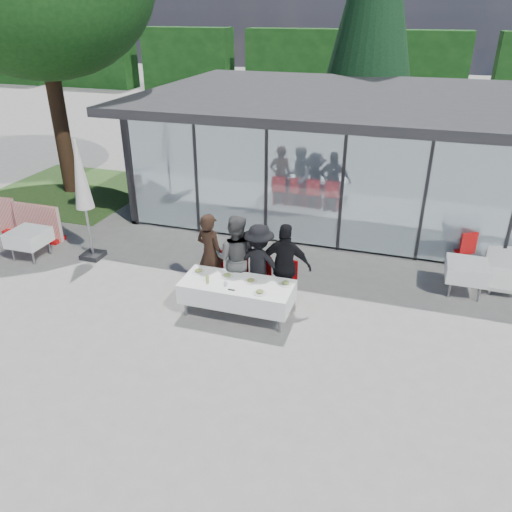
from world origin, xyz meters
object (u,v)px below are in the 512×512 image
at_px(diner_a, 210,254).
at_px(diner_c, 259,264).
at_px(plate_a, 199,271).
at_px(folded_eyeglasses, 231,290).
at_px(plate_extra, 260,292).
at_px(spare_table_left, 29,238).
at_px(diner_d, 285,266).
at_px(market_umbrella, 81,183).
at_px(plate_d, 286,283).
at_px(diner_chair_c, 260,277).
at_px(plate_c, 251,281).
at_px(lounger, 500,271).
at_px(spare_table_right, 467,271).
at_px(juice_bottle, 207,279).
at_px(diner_chair_b, 237,273).
at_px(plate_b, 227,276).
at_px(diner_chair_d, 286,280).
at_px(diner_chair_a, 212,269).
at_px(dining_table, 237,292).
at_px(spare_chair_b, 465,248).
at_px(diner_b, 236,258).

xyz_separation_m(diner_a, diner_c, (1.10, 0.00, -0.06)).
relative_size(plate_a, folded_eyeglasses, 1.87).
relative_size(plate_extra, spare_table_left, 0.30).
height_order(diner_d, market_umbrella, market_umbrella).
bearing_deg(plate_d, folded_eyeglasses, -150.47).
bearing_deg(plate_extra, diner_chair_c, 106.89).
distance_m(diner_c, plate_c, 0.57).
distance_m(diner_chair_c, plate_d, 0.90).
bearing_deg(lounger, spare_table_right, -135.30).
relative_size(plate_extra, juice_bottle, 1.68).
height_order(diner_chair_b, spare_table_left, diner_chair_b).
relative_size(diner_a, juice_bottle, 12.01).
bearing_deg(plate_b, diner_chair_d, 27.90).
height_order(diner_chair_a, plate_extra, diner_chair_a).
relative_size(diner_chair_a, plate_c, 3.72).
bearing_deg(plate_d, diner_chair_b, 156.60).
xyz_separation_m(dining_table, diner_chair_d, (0.82, 0.75, -0.00)).
bearing_deg(spare_table_right, plate_d, -149.19).
distance_m(diner_d, plate_d, 0.49).
bearing_deg(diner_chair_d, diner_chair_a, 180.00).
distance_m(diner_chair_d, plate_d, 0.59).
distance_m(diner_chair_b, plate_d, 1.34).
distance_m(diner_d, spare_table_right, 4.03).
xyz_separation_m(diner_chair_c, lounger, (5.04, 2.39, -0.28)).
bearing_deg(spare_table_right, spare_chair_b, 88.06).
bearing_deg(diner_b, folded_eyeglasses, 100.46).
distance_m(plate_c, spare_table_left, 6.14).
xyz_separation_m(diner_chair_a, diner_b, (0.58, -0.08, 0.41)).
distance_m(diner_a, plate_extra, 1.69).
xyz_separation_m(spare_table_right, market_umbrella, (-8.84, -0.96, 1.42)).
bearing_deg(plate_d, lounger, 33.83).
distance_m(diner_chair_b, diner_d, 1.15).
bearing_deg(plate_extra, diner_chair_b, 129.26).
bearing_deg(diner_d, plate_a, 14.23).
height_order(diner_chair_a, diner_d, diner_d).
bearing_deg(market_umbrella, diner_a, -11.14).
distance_m(plate_c, juice_bottle, 0.87).
bearing_deg(juice_bottle, diner_c, 45.74).
bearing_deg(diner_chair_a, plate_c, -29.97).
xyz_separation_m(plate_a, plate_d, (1.86, 0.05, 0.00)).
height_order(diner_a, spare_table_left, diner_a).
distance_m(dining_table, spare_table_right, 5.05).
bearing_deg(diner_chair_a, diner_chair_c, 0.00).
height_order(spare_chair_b, lounger, spare_chair_b).
bearing_deg(diner_chair_a, folded_eyeglasses, -51.50).
height_order(plate_extra, lounger, plate_extra).
relative_size(diner_chair_b, diner_chair_c, 1.00).
relative_size(plate_c, market_umbrella, 0.09).
bearing_deg(diner_chair_d, plate_c, -131.54).
bearing_deg(dining_table, diner_chair_c, 71.32).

